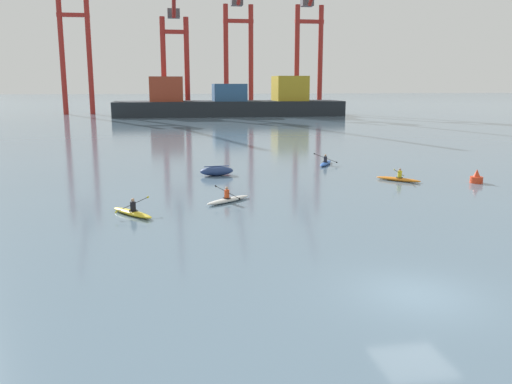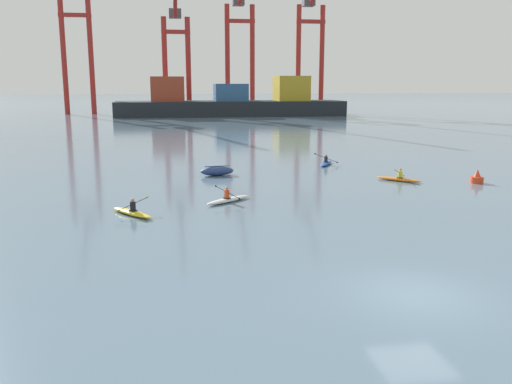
{
  "view_description": "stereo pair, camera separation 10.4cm",
  "coord_description": "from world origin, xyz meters",
  "views": [
    {
      "loc": [
        -8.14,
        -15.76,
        6.96
      ],
      "look_at": [
        -2.94,
        15.23,
        0.6
      ],
      "focal_mm": 37.35,
      "sensor_mm": 36.0,
      "label": 1
    },
    {
      "loc": [
        -8.04,
        -15.77,
        6.96
      ],
      "look_at": [
        -2.94,
        15.23,
        0.6
      ],
      "focal_mm": 37.35,
      "sensor_mm": 36.0,
      "label": 2
    }
  ],
  "objects": [
    {
      "name": "kayak_yellow",
      "position": [
        -10.11,
        13.0,
        0.17
      ],
      "size": [
        2.56,
        3.05,
        0.95
      ],
      "color": "yellow",
      "rests_on": "ground"
    },
    {
      "name": "channel_buoy",
      "position": [
        13.77,
        18.79,
        0.36
      ],
      "size": [
        0.9,
        0.9,
        1.0
      ],
      "color": "red",
      "rests_on": "ground"
    },
    {
      "name": "gantry_crane_west_mid",
      "position": [
        -5.62,
        111.2,
        16.02
      ],
      "size": [
        6.57,
        19.86,
        34.29
      ],
      "color": "maroon",
      "rests_on": "ground"
    },
    {
      "name": "gantry_crane_west",
      "position": [
        -28.48,
        117.19,
        18.05
      ],
      "size": [
        7.34,
        18.03,
        36.54
      ],
      "color": "maroon",
      "rests_on": "ground"
    },
    {
      "name": "capsized_dinghy",
      "position": [
        -4.39,
        25.04,
        0.35
      ],
      "size": [
        2.7,
        1.38,
        0.76
      ],
      "color": "navy",
      "rests_on": "ground"
    },
    {
      "name": "container_barge",
      "position": [
        6.14,
        105.24,
        2.92
      ],
      "size": [
        50.9,
        11.71,
        8.85
      ],
      "color": "#1E2328",
      "rests_on": "ground"
    },
    {
      "name": "kayak_white",
      "position": [
        -4.62,
        15.41,
        0.17
      ],
      "size": [
        3.06,
        2.55,
        0.95
      ],
      "color": "silver",
      "rests_on": "ground"
    },
    {
      "name": "gantry_crane_east",
      "position": [
        27.16,
        115.39,
        17.39
      ],
      "size": [
        7.16,
        15.39,
        35.48
      ],
      "color": "maroon",
      "rests_on": "ground"
    },
    {
      "name": "kayak_orange",
      "position": [
        8.56,
        20.44,
        0.17
      ],
      "size": [
        2.81,
        2.85,
        1.06
      ],
      "color": "orange",
      "rests_on": "ground"
    },
    {
      "name": "kayak_blue",
      "position": [
        5.62,
        29.08,
        0.17
      ],
      "size": [
        2.19,
        3.26,
        1.02
      ],
      "color": "#2856B2",
      "rests_on": "ground"
    },
    {
      "name": "gantry_crane_east_mid",
      "position": [
        10.05,
        118.29,
        17.42
      ],
      "size": [
        7.42,
        15.3,
        35.16
      ],
      "color": "maroon",
      "rests_on": "ground"
    },
    {
      "name": "ground_plane",
      "position": [
        0.0,
        0.0,
        0.0
      ],
      "size": [
        800.0,
        800.0,
        0.0
      ],
      "primitive_type": "plane",
      "color": "slate"
    }
  ]
}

